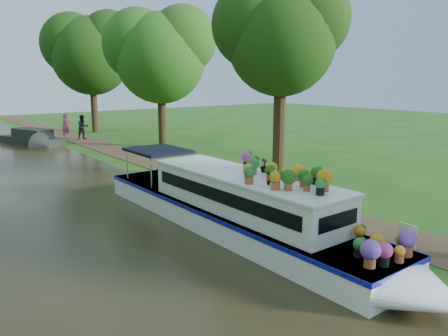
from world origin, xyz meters
TOP-DOWN VIEW (x-y plane):
  - ground at (0.00, 0.00)m, footprint 100.00×100.00m
  - canal_water at (-6.00, 0.00)m, footprint 10.00×100.00m
  - towpath at (1.20, 0.00)m, footprint 2.20×100.00m
  - plant_boat at (-2.25, -1.69)m, footprint 2.29×13.52m
  - tree_near_overhang at (3.79, 3.06)m, footprint 5.52×5.28m
  - tree_near_mid at (4.48, 15.08)m, footprint 6.90×6.60m
  - tree_near_far at (3.98, 26.09)m, footprint 7.59×7.26m
  - second_boat at (-2.41, 21.41)m, footprint 3.32×6.27m
  - pedestrian_pink at (0.50, 23.02)m, footprint 0.80×0.62m
  - pedestrian_dark at (1.39, 21.77)m, footprint 0.94×0.75m
  - verge_plant at (-0.60, 5.00)m, footprint 0.40×0.37m

SIDE VIEW (x-z plane):
  - ground at x=0.00m, z-range 0.00..0.00m
  - canal_water at x=-6.00m, z-range 0.00..0.02m
  - towpath at x=1.20m, z-range 0.00..0.03m
  - verge_plant at x=-0.60m, z-range 0.00..0.37m
  - second_boat at x=-2.41m, z-range -0.10..1.04m
  - plant_boat at x=-2.25m, z-range -0.29..1.99m
  - pedestrian_dark at x=1.39m, z-range 0.03..1.91m
  - pedestrian_pink at x=0.50m, z-range 0.03..1.97m
  - tree_near_mid at x=4.48m, z-range 1.74..11.14m
  - tree_near_overhang at x=3.79m, z-range 2.11..11.10m
  - tree_near_far at x=3.98m, z-range 1.90..12.20m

